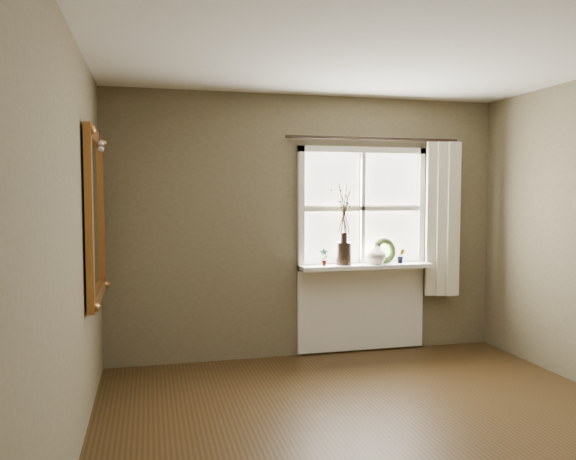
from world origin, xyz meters
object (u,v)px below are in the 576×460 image
(cream_vase, at_px, (376,253))
(gilt_mirror, at_px, (95,216))
(wreath, at_px, (385,253))
(dark_jug, at_px, (344,254))

(cream_vase, height_order, gilt_mirror, gilt_mirror)
(wreath, bearing_deg, gilt_mirror, -178.32)
(dark_jug, bearing_deg, wreath, 5.01)
(cream_vase, height_order, wreath, wreath)
(dark_jug, xyz_separation_m, wreath, (0.46, 0.04, -0.01))
(dark_jug, relative_size, wreath, 0.85)
(wreath, bearing_deg, cream_vase, -173.94)
(cream_vase, relative_size, gilt_mirror, 0.17)
(dark_jug, height_order, cream_vase, dark_jug)
(dark_jug, distance_m, cream_vase, 0.34)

